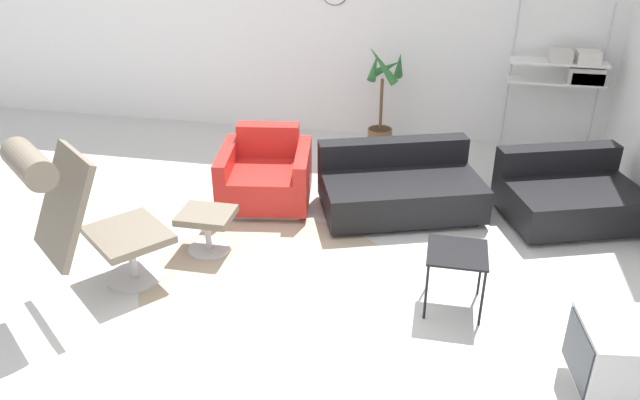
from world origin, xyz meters
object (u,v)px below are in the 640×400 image
Objects in this scene: lounge_chair at (76,206)px; crt_television at (621,359)px; armchair_red at (266,177)px; side_table at (457,258)px; couch_low at (399,188)px; ottoman at (207,223)px; couch_second at (568,197)px; shelf_unit at (574,70)px; potted_plant at (383,106)px.

lounge_chair is 2.18× the size of crt_television.
armchair_red is 2.27m from side_table.
crt_television is at bearing 105.66° from couch_low.
ottoman is 0.94× the size of side_table.
side_table is (1.81, -1.36, 0.15)m from armchair_red.
couch_low is (1.28, 0.09, -0.04)m from armchair_red.
ottoman is 0.32× the size of couch_second.
ottoman is 1.85m from couch_low.
couch_second is (2.82, 0.22, -0.04)m from armchair_red.
lounge_chair reaches higher than ottoman.
lounge_chair is 2.88m from couch_low.
shelf_unit is at bearing 40.39° from ottoman.
couch_low reaches higher than ottoman.
shelf_unit is (1.68, 1.67, 0.78)m from couch_low.
crt_television is (2.79, -2.07, 0.01)m from armchair_red.
ottoman is (0.64, 0.78, -0.50)m from lounge_chair.
potted_plant is 2.09m from shelf_unit.
shelf_unit is (1.15, 3.11, 0.59)m from side_table.
armchair_red is at bearing 102.77° from lounge_chair.
potted_plant is (-1.85, 3.69, 0.24)m from crt_television.
armchair_red is 0.58× the size of couch_low.
shelf_unit is at bearing 81.72° from lounge_chair.
ottoman is at bearing -139.61° from shelf_unit.
potted_plant is 0.73× the size of shelf_unit.
couch_second is at bearing -8.05° from crt_television.
potted_plant is (-1.88, 1.40, 0.28)m from couch_second.
potted_plant is at bearing 106.26° from side_table.
shelf_unit reaches higher than crt_television.
side_table is (0.53, -1.44, 0.19)m from couch_low.
crt_television is at bearing 34.43° from lounge_chair.
potted_plant is at bearing 65.64° from ottoman.
crt_television is (0.98, -0.71, -0.15)m from side_table.
lounge_chair is at bearing 54.67° from armchair_red.
lounge_chair is 2.74m from side_table.
shelf_unit is (3.84, 3.50, 0.25)m from lounge_chair.
ottoman is 3.22m from crt_television.
crt_television is 3.89m from shelf_unit.
couch_low is 2.49m from shelf_unit.
shelf_unit is at bearing -114.70° from couch_second.
armchair_red is 0.77× the size of potted_plant.
side_table is at bearing -110.36° from shelf_unit.
crt_television is 0.34× the size of shelf_unit.
potted_plant reaches higher than couch_low.
armchair_red is 3.52m from shelf_unit.
couch_second reaches higher than ottoman.
potted_plant is (1.17, 2.59, 0.25)m from ottoman.
armchair_red is 1.89m from potted_plant.
crt_television is at bearing 69.88° from couch_second.
crt_television is (3.67, -0.31, -0.49)m from lounge_chair.
ottoman is at bearing -114.36° from potted_plant.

